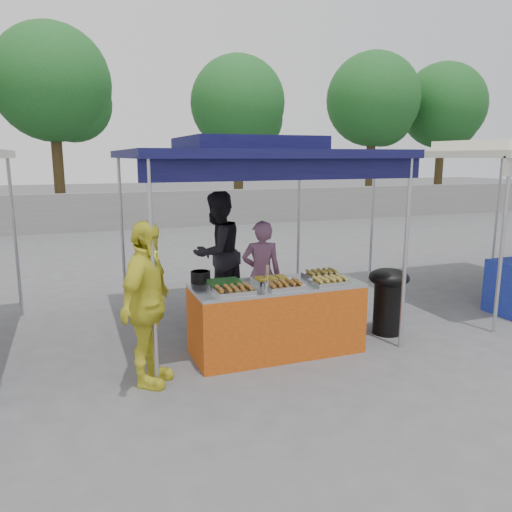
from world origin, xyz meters
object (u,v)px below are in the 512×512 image
object	(u,v)px
wok_burner	(388,295)
helper_man	(217,253)
cooking_pot	(201,277)
vendor_table	(276,318)
vendor_woman	(261,274)
customer_person	(147,305)

from	to	relation	value
wok_burner	helper_man	xyz separation A→B (m)	(-1.84, 1.70, 0.38)
cooking_pot	wok_burner	size ratio (longest dim) A/B	0.26
vendor_table	helper_man	world-z (taller)	helper_man
cooking_pot	wok_burner	world-z (taller)	cooking_pot
helper_man	vendor_woman	bearing A→B (deg)	84.01
vendor_table	cooking_pot	world-z (taller)	cooking_pot
cooking_pot	vendor_woman	size ratio (longest dim) A/B	0.16
vendor_table	vendor_woman	world-z (taller)	vendor_woman
wok_burner	customer_person	size ratio (longest dim) A/B	0.52
vendor_table	wok_burner	bearing A→B (deg)	2.64
vendor_woman	helper_man	world-z (taller)	helper_man
wok_burner	vendor_woman	world-z (taller)	vendor_woman
customer_person	vendor_table	bearing A→B (deg)	-45.94
vendor_woman	customer_person	world-z (taller)	customer_person
vendor_table	cooking_pot	bearing A→B (deg)	156.42
vendor_woman	customer_person	distance (m)	2.15
helper_man	customer_person	bearing A→B (deg)	27.61
helper_man	customer_person	world-z (taller)	helper_man
vendor_table	wok_burner	world-z (taller)	wok_burner
helper_man	customer_person	xyz separation A→B (m)	(-1.35, -2.12, -0.06)
helper_man	customer_person	size ratio (longest dim) A/B	1.07
helper_man	cooking_pot	bearing A→B (deg)	36.61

